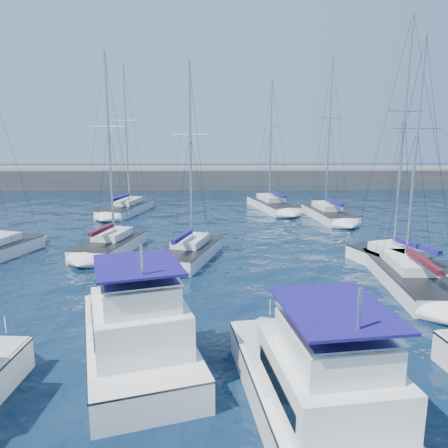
{
  "coord_description": "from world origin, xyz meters",
  "views": [
    {
      "loc": [
        -0.84,
        -18.1,
        8.83
      ],
      "look_at": [
        -0.29,
        9.51,
        3.0
      ],
      "focal_mm": 35.0,
      "sensor_mm": 36.0,
      "label": 1
    }
  ],
  "objects_px": {
    "sailboat_back_c": "(328,214)",
    "sailboat_mid_d": "(410,277)",
    "motor_yacht_port_inner": "(138,336)",
    "sailboat_mid_e": "(401,262)",
    "motor_yacht_stbd_inner": "(318,394)",
    "sailboat_back_a": "(126,208)",
    "sailboat_back_b": "(272,205)",
    "sailboat_mid_b": "(110,245)",
    "sailboat_mid_c": "(189,252)"
  },
  "relations": [
    {
      "from": "sailboat_back_c",
      "to": "sailboat_mid_d",
      "type": "bearing_deg",
      "value": -97.41
    },
    {
      "from": "motor_yacht_port_inner",
      "to": "sailboat_mid_e",
      "type": "xyz_separation_m",
      "value": [
        15.03,
        11.36,
        -0.59
      ]
    },
    {
      "from": "motor_yacht_stbd_inner",
      "to": "sailboat_back_a",
      "type": "distance_m",
      "value": 38.49
    },
    {
      "from": "sailboat_mid_d",
      "to": "sailboat_back_b",
      "type": "distance_m",
      "value": 26.48
    },
    {
      "from": "sailboat_back_b",
      "to": "sailboat_back_c",
      "type": "bearing_deg",
      "value": -62.57
    },
    {
      "from": "motor_yacht_stbd_inner",
      "to": "sailboat_mid_b",
      "type": "height_order",
      "value": "sailboat_mid_b"
    },
    {
      "from": "sailboat_mid_c",
      "to": "sailboat_mid_e",
      "type": "height_order",
      "value": "sailboat_mid_e"
    },
    {
      "from": "motor_yacht_port_inner",
      "to": "sailboat_back_c",
      "type": "xyz_separation_m",
      "value": [
        14.73,
        28.69,
        -0.6
      ]
    },
    {
      "from": "sailboat_mid_e",
      "to": "sailboat_back_a",
      "type": "height_order",
      "value": "sailboat_mid_e"
    },
    {
      "from": "sailboat_back_b",
      "to": "motor_yacht_stbd_inner",
      "type": "bearing_deg",
      "value": -108.71
    },
    {
      "from": "motor_yacht_stbd_inner",
      "to": "sailboat_back_c",
      "type": "bearing_deg",
      "value": 67.6
    },
    {
      "from": "motor_yacht_stbd_inner",
      "to": "sailboat_back_b",
      "type": "relative_size",
      "value": 0.67
    },
    {
      "from": "sailboat_mid_b",
      "to": "sailboat_back_b",
      "type": "bearing_deg",
      "value": 64.42
    },
    {
      "from": "motor_yacht_port_inner",
      "to": "sailboat_mid_c",
      "type": "bearing_deg",
      "value": 68.74
    },
    {
      "from": "motor_yacht_port_inner",
      "to": "sailboat_mid_d",
      "type": "height_order",
      "value": "sailboat_mid_d"
    },
    {
      "from": "sailboat_mid_b",
      "to": "sailboat_back_a",
      "type": "xyz_separation_m",
      "value": [
        -1.98,
        16.02,
        -0.0
      ]
    },
    {
      "from": "sailboat_mid_b",
      "to": "sailboat_back_c",
      "type": "relative_size",
      "value": 0.9
    },
    {
      "from": "sailboat_mid_b",
      "to": "sailboat_back_a",
      "type": "distance_m",
      "value": 16.14
    },
    {
      "from": "motor_yacht_port_inner",
      "to": "sailboat_back_c",
      "type": "distance_m",
      "value": 32.25
    },
    {
      "from": "sailboat_mid_e",
      "to": "motor_yacht_port_inner",
      "type": "bearing_deg",
      "value": -162.55
    },
    {
      "from": "sailboat_mid_e",
      "to": "sailboat_mid_c",
      "type": "bearing_deg",
      "value": 149.11
    },
    {
      "from": "sailboat_back_c",
      "to": "sailboat_mid_e",
      "type": "bearing_deg",
      "value": -95.54
    },
    {
      "from": "sailboat_mid_c",
      "to": "sailboat_back_c",
      "type": "xyz_separation_m",
      "value": [
        13.62,
        14.55,
        0.01
      ]
    },
    {
      "from": "sailboat_mid_b",
      "to": "sailboat_mid_c",
      "type": "bearing_deg",
      "value": -6.87
    },
    {
      "from": "sailboat_back_c",
      "to": "sailboat_back_a",
      "type": "bearing_deg",
      "value": 163.89
    },
    {
      "from": "sailboat_mid_d",
      "to": "sailboat_back_b",
      "type": "height_order",
      "value": "sailboat_back_b"
    },
    {
      "from": "motor_yacht_stbd_inner",
      "to": "sailboat_mid_c",
      "type": "distance_m",
      "value": 18.73
    },
    {
      "from": "motor_yacht_stbd_inner",
      "to": "sailboat_mid_c",
      "type": "xyz_separation_m",
      "value": [
        -4.95,
        18.05,
        -0.61
      ]
    },
    {
      "from": "sailboat_mid_e",
      "to": "sailboat_back_a",
      "type": "relative_size",
      "value": 1.0
    },
    {
      "from": "motor_yacht_port_inner",
      "to": "motor_yacht_stbd_inner",
      "type": "bearing_deg",
      "value": -49.68
    },
    {
      "from": "sailboat_mid_c",
      "to": "sailboat_mid_e",
      "type": "relative_size",
      "value": 0.85
    },
    {
      "from": "motor_yacht_stbd_inner",
      "to": "sailboat_back_c",
      "type": "distance_m",
      "value": 33.74
    },
    {
      "from": "motor_yacht_port_inner",
      "to": "sailboat_mid_c",
      "type": "distance_m",
      "value": 14.19
    },
    {
      "from": "sailboat_mid_d",
      "to": "sailboat_back_c",
      "type": "relative_size",
      "value": 0.88
    },
    {
      "from": "motor_yacht_port_inner",
      "to": "motor_yacht_stbd_inner",
      "type": "distance_m",
      "value": 7.21
    },
    {
      "from": "sailboat_mid_e",
      "to": "sailboat_back_a",
      "type": "xyz_separation_m",
      "value": [
        -21.92,
        20.97,
        -0.02
      ]
    },
    {
      "from": "motor_yacht_stbd_inner",
      "to": "sailboat_back_c",
      "type": "xyz_separation_m",
      "value": [
        8.67,
        32.6,
        -0.6
      ]
    },
    {
      "from": "sailboat_mid_b",
      "to": "sailboat_back_b",
      "type": "relative_size",
      "value": 0.99
    },
    {
      "from": "motor_yacht_stbd_inner",
      "to": "sailboat_back_b",
      "type": "bearing_deg",
      "value": 77.18
    },
    {
      "from": "sailboat_mid_b",
      "to": "sailboat_back_a",
      "type": "bearing_deg",
      "value": 109.99
    },
    {
      "from": "motor_yacht_port_inner",
      "to": "sailboat_mid_b",
      "type": "height_order",
      "value": "sailboat_mid_b"
    },
    {
      "from": "sailboat_mid_c",
      "to": "sailboat_mid_b",
      "type": "bearing_deg",
      "value": 176.69
    },
    {
      "from": "sailboat_mid_d",
      "to": "sailboat_back_b",
      "type": "relative_size",
      "value": 0.97
    },
    {
      "from": "motor_yacht_stbd_inner",
      "to": "sailboat_mid_d",
      "type": "bearing_deg",
      "value": 48.59
    },
    {
      "from": "sailboat_mid_c",
      "to": "sailboat_mid_e",
      "type": "bearing_deg",
      "value": 5.25
    },
    {
      "from": "motor_yacht_port_inner",
      "to": "sailboat_back_a",
      "type": "relative_size",
      "value": 0.59
    },
    {
      "from": "sailboat_mid_b",
      "to": "sailboat_mid_d",
      "type": "relative_size",
      "value": 1.02
    },
    {
      "from": "motor_yacht_port_inner",
      "to": "sailboat_mid_e",
      "type": "relative_size",
      "value": 0.59
    },
    {
      "from": "sailboat_mid_c",
      "to": "sailboat_mid_d",
      "type": "bearing_deg",
      "value": -6.29
    },
    {
      "from": "sailboat_mid_e",
      "to": "sailboat_back_b",
      "type": "relative_size",
      "value": 1.09
    }
  ]
}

